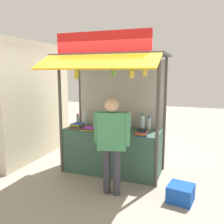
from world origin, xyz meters
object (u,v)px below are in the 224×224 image
water_bottle_front_left (129,121)px  banana_bunch_rightmost (77,75)px  banana_bunch_inner_left (113,72)px  vendor_person (112,137)px  water_bottle_rear_center (142,122)px  magazine_stack_mid_right (142,132)px  water_bottle_back_right (95,121)px  banana_bunch_inner_right (145,72)px  water_bottle_far_left (78,119)px  water_bottle_left (85,119)px  magazine_stack_front_right (117,129)px  magazine_stack_back_left (78,125)px  water_bottle_right (149,123)px  magazine_stack_mid_left (89,129)px  plastic_crate (181,193)px  banana_bunch_leftmost (132,74)px

water_bottle_front_left → banana_bunch_rightmost: (-0.78, -0.71, 0.92)m
banana_bunch_inner_left → vendor_person: bearing=-73.1°
water_bottle_front_left → water_bottle_rear_center: (0.29, -0.04, -0.00)m
water_bottle_rear_center → magazine_stack_mid_right: water_bottle_rear_center is taller
water_bottle_back_right → water_bottle_rear_center: water_bottle_rear_center is taller
water_bottle_front_left → vendor_person: size_ratio=0.20×
magazine_stack_mid_right → banana_bunch_inner_right: bearing=-71.5°
water_bottle_back_right → water_bottle_far_left: 0.41m
water_bottle_left → magazine_stack_mid_right: size_ratio=0.96×
magazine_stack_front_right → magazine_stack_back_left: bearing=177.3°
water_bottle_right → magazine_stack_mid_left: (-1.06, -0.48, -0.09)m
vendor_person → water_bottle_front_left: bearing=76.0°
water_bottle_left → plastic_crate: size_ratio=0.76×
water_bottle_far_left → magazine_stack_front_right: bearing=-16.8°
water_bottle_far_left → banana_bunch_rightmost: size_ratio=0.74×
water_bottle_rear_center → banana_bunch_inner_right: (0.18, -0.67, 0.97)m
magazine_stack_mid_right → banana_bunch_inner_right: size_ratio=1.11×
vendor_person → water_bottle_back_right: bearing=110.5°
magazine_stack_mid_right → plastic_crate: 1.20m
magazine_stack_mid_left → banana_bunch_rightmost: banana_bunch_rightmost is taller
banana_bunch_leftmost → plastic_crate: banana_bunch_leftmost is taller
banana_bunch_rightmost → magazine_stack_back_left: bearing=119.1°
water_bottle_rear_center → plastic_crate: bearing=-47.9°
water_bottle_front_left → banana_bunch_rightmost: 1.40m
magazine_stack_front_right → banana_bunch_leftmost: (0.36, -0.33, 1.03)m
water_bottle_back_right → banana_bunch_rightmost: (-0.07, -0.62, 0.96)m
water_bottle_front_left → magazine_stack_front_right: 0.41m
water_bottle_right → water_bottle_rear_center: bearing=-154.8°
magazine_stack_back_left → magazine_stack_mid_right: (1.36, -0.10, -0.00)m
water_bottle_back_right → magazine_stack_back_left: water_bottle_back_right is taller
water_bottle_front_left → vendor_person: bearing=-88.2°
water_bottle_front_left → magazine_stack_back_left: bearing=-160.8°
magazine_stack_mid_right → water_bottle_right: bearing=86.2°
banana_bunch_leftmost → magazine_stack_back_left: bearing=163.2°
magazine_stack_mid_left → plastic_crate: size_ratio=0.72×
vendor_person → magazine_stack_back_left: bearing=127.3°
water_bottle_left → magazine_stack_front_right: bearing=-22.5°
water_bottle_left → vendor_person: (0.99, -1.07, -0.04)m
water_bottle_far_left → water_bottle_rear_center: water_bottle_rear_center is taller
water_bottle_far_left → banana_bunch_inner_left: bearing=-31.6°
water_bottle_right → magazine_stack_back_left: bearing=-165.5°
water_bottle_far_left → water_bottle_right: water_bottle_right is taller
magazine_stack_mid_left → water_bottle_front_left: bearing=35.3°
banana_bunch_inner_left → magazine_stack_mid_right: bearing=30.6°
banana_bunch_inner_left → banana_bunch_inner_right: same height
water_bottle_front_left → banana_bunch_leftmost: (0.24, -0.71, 0.93)m
banana_bunch_leftmost → banana_bunch_inner_right: (0.22, -0.00, 0.03)m
magazine_stack_mid_right → banana_bunch_rightmost: banana_bunch_rightmost is taller
water_bottle_far_left → banana_bunch_rightmost: (0.34, -0.63, 0.96)m
water_bottle_right → banana_bunch_rightmost: banana_bunch_rightmost is taller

